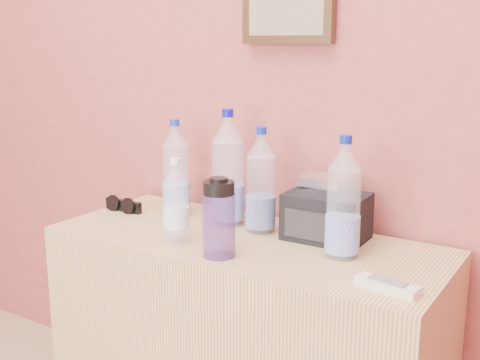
{
  "coord_description": "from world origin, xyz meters",
  "views": [
    {
      "loc": [
        0.94,
        0.33,
        1.28
      ],
      "look_at": [
        0.06,
        1.71,
        0.9
      ],
      "focal_mm": 45.0,
      "sensor_mm": 36.0,
      "label": 1
    }
  ],
  "objects_px": {
    "pet_large_d": "(343,204)",
    "foil_packet": "(325,181)",
    "pet_large_a": "(176,173)",
    "pet_small": "(176,206)",
    "pet_large_b": "(228,174)",
    "dresser": "(245,352)",
    "pet_large_c": "(261,186)",
    "sunglasses": "(124,205)",
    "nalgene_bottle": "(219,218)",
    "ac_remote": "(387,286)",
    "toiletry_bag": "(327,213)"
  },
  "relations": [
    {
      "from": "pet_large_d",
      "to": "foil_packet",
      "type": "xyz_separation_m",
      "value": [
        -0.11,
        0.13,
        0.02
      ]
    },
    {
      "from": "pet_large_a",
      "to": "pet_small",
      "type": "distance_m",
      "value": 0.28
    },
    {
      "from": "pet_large_b",
      "to": "pet_large_d",
      "type": "relative_size",
      "value": 1.11
    },
    {
      "from": "dresser",
      "to": "pet_large_a",
      "type": "bearing_deg",
      "value": 164.67
    },
    {
      "from": "pet_large_a",
      "to": "foil_packet",
      "type": "relative_size",
      "value": 2.5
    },
    {
      "from": "pet_large_c",
      "to": "sunglasses",
      "type": "bearing_deg",
      "value": -173.39
    },
    {
      "from": "dresser",
      "to": "pet_large_d",
      "type": "bearing_deg",
      "value": 2.53
    },
    {
      "from": "pet_small",
      "to": "nalgene_bottle",
      "type": "relative_size",
      "value": 1.14
    },
    {
      "from": "pet_large_b",
      "to": "ac_remote",
      "type": "distance_m",
      "value": 0.66
    },
    {
      "from": "pet_large_c",
      "to": "nalgene_bottle",
      "type": "height_order",
      "value": "pet_large_c"
    },
    {
      "from": "pet_large_a",
      "to": "pet_large_b",
      "type": "relative_size",
      "value": 0.88
    },
    {
      "from": "sunglasses",
      "to": "ac_remote",
      "type": "bearing_deg",
      "value": -8.65
    },
    {
      "from": "pet_small",
      "to": "toiletry_bag",
      "type": "relative_size",
      "value": 1.08
    },
    {
      "from": "pet_small",
      "to": "nalgene_bottle",
      "type": "bearing_deg",
      "value": -9.86
    },
    {
      "from": "pet_large_c",
      "to": "pet_small",
      "type": "distance_m",
      "value": 0.27
    },
    {
      "from": "pet_large_a",
      "to": "pet_large_d",
      "type": "distance_m",
      "value": 0.62
    },
    {
      "from": "sunglasses",
      "to": "foil_packet",
      "type": "height_order",
      "value": "foil_packet"
    },
    {
      "from": "pet_large_b",
      "to": "sunglasses",
      "type": "distance_m",
      "value": 0.41
    },
    {
      "from": "dresser",
      "to": "foil_packet",
      "type": "xyz_separation_m",
      "value": [
        0.18,
        0.15,
        0.53
      ]
    },
    {
      "from": "pet_large_a",
      "to": "pet_large_b",
      "type": "height_order",
      "value": "pet_large_b"
    },
    {
      "from": "toiletry_bag",
      "to": "foil_packet",
      "type": "bearing_deg",
      "value": 130.51
    },
    {
      "from": "pet_large_a",
      "to": "nalgene_bottle",
      "type": "height_order",
      "value": "pet_large_a"
    },
    {
      "from": "pet_large_c",
      "to": "pet_large_d",
      "type": "relative_size",
      "value": 0.97
    },
    {
      "from": "pet_large_c",
      "to": "dresser",
      "type": "bearing_deg",
      "value": -90.91
    },
    {
      "from": "dresser",
      "to": "ac_remote",
      "type": "bearing_deg",
      "value": -16.36
    },
    {
      "from": "toiletry_bag",
      "to": "foil_packet",
      "type": "distance_m",
      "value": 0.09
    },
    {
      "from": "dresser",
      "to": "pet_small",
      "type": "height_order",
      "value": "pet_small"
    },
    {
      "from": "pet_large_d",
      "to": "sunglasses",
      "type": "xyz_separation_m",
      "value": [
        -0.79,
        0.01,
        -0.12
      ]
    },
    {
      "from": "sunglasses",
      "to": "ac_remote",
      "type": "height_order",
      "value": "sunglasses"
    },
    {
      "from": "toiletry_bag",
      "to": "pet_large_c",
      "type": "bearing_deg",
      "value": -170.2
    },
    {
      "from": "foil_packet",
      "to": "pet_large_d",
      "type": "bearing_deg",
      "value": -49.14
    },
    {
      "from": "dresser",
      "to": "sunglasses",
      "type": "bearing_deg",
      "value": 176.89
    },
    {
      "from": "dresser",
      "to": "pet_small",
      "type": "bearing_deg",
      "value": -138.53
    },
    {
      "from": "sunglasses",
      "to": "foil_packet",
      "type": "distance_m",
      "value": 0.71
    },
    {
      "from": "pet_small",
      "to": "sunglasses",
      "type": "distance_m",
      "value": 0.4
    },
    {
      "from": "pet_large_c",
      "to": "toiletry_bag",
      "type": "bearing_deg",
      "value": 11.01
    },
    {
      "from": "sunglasses",
      "to": "ac_remote",
      "type": "relative_size",
      "value": 0.98
    },
    {
      "from": "pet_large_a",
      "to": "nalgene_bottle",
      "type": "bearing_deg",
      "value": -36.17
    },
    {
      "from": "dresser",
      "to": "pet_large_a",
      "type": "height_order",
      "value": "pet_large_a"
    },
    {
      "from": "pet_large_c",
      "to": "pet_large_a",
      "type": "bearing_deg",
      "value": 179.51
    },
    {
      "from": "toiletry_bag",
      "to": "ac_remote",
      "type": "bearing_deg",
      "value": -45.03
    },
    {
      "from": "nalgene_bottle",
      "to": "foil_packet",
      "type": "bearing_deg",
      "value": 62.05
    },
    {
      "from": "dresser",
      "to": "toiletry_bag",
      "type": "height_order",
      "value": "toiletry_bag"
    },
    {
      "from": "nalgene_bottle",
      "to": "foil_packet",
      "type": "height_order",
      "value": "nalgene_bottle"
    },
    {
      "from": "dresser",
      "to": "sunglasses",
      "type": "distance_m",
      "value": 0.63
    },
    {
      "from": "pet_large_d",
      "to": "foil_packet",
      "type": "relative_size",
      "value": 2.57
    },
    {
      "from": "pet_large_c",
      "to": "sunglasses",
      "type": "relative_size",
      "value": 2.14
    },
    {
      "from": "pet_large_b",
      "to": "pet_large_d",
      "type": "bearing_deg",
      "value": -11.74
    },
    {
      "from": "pet_large_d",
      "to": "foil_packet",
      "type": "height_order",
      "value": "pet_large_d"
    },
    {
      "from": "ac_remote",
      "to": "nalgene_bottle",
      "type": "bearing_deg",
      "value": -168.38
    }
  ]
}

